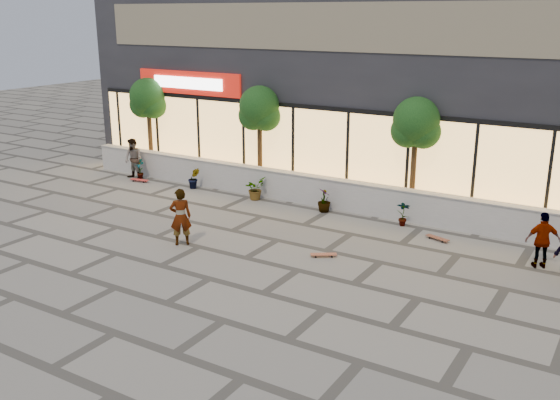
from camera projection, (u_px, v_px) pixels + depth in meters
The scene contains 17 objects.
ground at pixel (210, 279), 15.78m from camera, with size 80.00×80.00×0.00m, color gray.
planter_wall at pixel (334, 193), 21.35m from camera, with size 22.00×0.42×1.04m.
retail_building at pixel (399, 71), 24.76m from camera, with size 24.00×9.17×8.50m.
shrub_a at pixel (140, 169), 25.18m from camera, with size 0.43×0.29×0.81m, color #123813.
shrub_b at pixel (194, 178), 23.78m from camera, with size 0.45×0.36×0.81m, color #123813.
shrub_c at pixel (255, 188), 22.38m from camera, with size 0.73×0.63×0.81m, color #123813.
shrub_d at pixel (324, 200), 20.98m from camera, with size 0.45×0.45×0.81m, color #123813.
shrub_e at pixel (403, 214), 19.59m from camera, with size 0.43×0.29×0.81m, color #123813.
tree_west at pixel (148, 101), 25.70m from camera, with size 1.60×1.50×3.92m.
tree_midwest at pixel (259, 111), 22.96m from camera, with size 1.60×1.50×3.92m.
tree_mideast at pixel (416, 126), 19.96m from camera, with size 1.60×1.50×3.92m.
skater_center at pixel (181, 217), 17.88m from camera, with size 0.61×0.40×1.69m, color silver.
skater_left at pixel (133, 159), 25.01m from camera, with size 0.80×0.62×1.65m, color #8A7059.
skater_right_near at pixel (543, 240), 16.27m from camera, with size 0.89×0.37×1.52m, color silver.
skateboard_center at pixel (324, 254), 17.17m from camera, with size 0.71×0.56×0.09m.
skateboard_left at pixel (139, 180), 24.79m from camera, with size 0.82×0.31×0.10m.
skateboard_right_near at pixel (437, 238), 18.42m from camera, with size 0.77×0.41×0.09m.
Camera 1 is at (9.10, -11.48, 6.46)m, focal length 40.00 mm.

